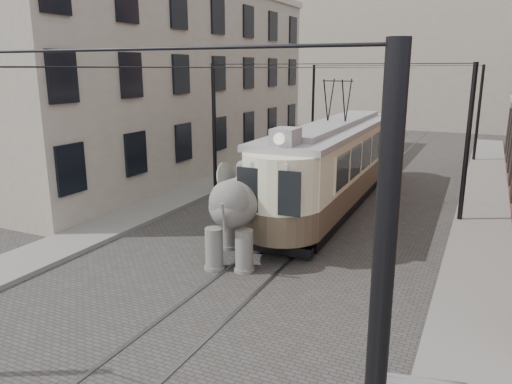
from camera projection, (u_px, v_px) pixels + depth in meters
The scene contains 9 objects.
ground at pixel (274, 253), 15.83m from camera, with size 120.00×120.00×0.00m, color #403D3B.
tram_rails at pixel (274, 253), 15.83m from camera, with size 1.54×80.00×0.02m, color slate, non-canonical shape.
sidewalk_right at pixel (477, 285), 13.33m from camera, with size 2.00×60.00×0.15m, color slate.
sidewalk_left at pixel (115, 224), 18.50m from camera, with size 2.00×60.00×0.15m, color slate.
stucco_building at pixel (166, 82), 27.93m from camera, with size 7.00×24.00×10.00m, color gray.
distant_block at pixel (432, 56), 49.18m from camera, with size 28.00×10.00×14.00m, color gray.
catenary at pixel (319, 140), 19.56m from camera, with size 11.00×30.20×6.00m, color black, non-canonical shape.
tram at pixel (336, 144), 20.71m from camera, with size 2.77×13.42×5.32m, color beige, non-canonical shape.
elephant at pixel (236, 216), 15.01m from camera, with size 2.53×4.60×2.81m, color #5E5D57, non-canonical shape.
Camera 1 is at (5.83, -13.69, 5.79)m, focal length 34.50 mm.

